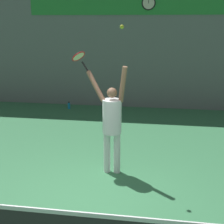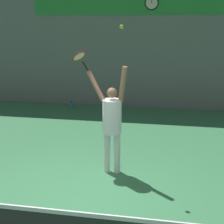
# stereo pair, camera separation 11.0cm
# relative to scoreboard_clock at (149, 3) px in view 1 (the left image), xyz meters

# --- Properties ---
(ground_plane) EXTENTS (18.00, 18.00, 0.00)m
(ground_plane) POSITION_rel_scoreboard_clock_xyz_m (-0.69, -6.25, -3.41)
(ground_plane) COLOR #387A4C
(back_wall) EXTENTS (18.00, 0.10, 5.00)m
(back_wall) POSITION_rel_scoreboard_clock_xyz_m (-0.69, 0.08, -0.91)
(back_wall) COLOR slate
(back_wall) RESTS_ON ground_plane
(sponsor_banner) EXTENTS (6.41, 0.02, 0.71)m
(sponsor_banner) POSITION_rel_scoreboard_clock_xyz_m (-0.69, 0.02, -0.00)
(sponsor_banner) COLOR #288C38
(scoreboard_clock) EXTENTS (0.44, 0.04, 0.44)m
(scoreboard_clock) POSITION_rel_scoreboard_clock_xyz_m (0.00, 0.00, 0.00)
(scoreboard_clock) COLOR beige
(tennis_player) EXTENTS (0.87, 0.52, 2.11)m
(tennis_player) POSITION_rel_scoreboard_clock_xyz_m (-0.43, -4.86, -2.35)
(tennis_player) COLOR white
(tennis_player) RESTS_ON ground_plane
(tennis_racket) EXTENTS (0.41, 0.36, 0.39)m
(tennis_racket) POSITION_rel_scoreboard_clock_xyz_m (-1.13, -4.46, -1.22)
(tennis_racket) COLOR black
(tennis_ball) EXTENTS (0.07, 0.07, 0.07)m
(tennis_ball) POSITION_rel_scoreboard_clock_xyz_m (-0.24, -5.00, -0.63)
(tennis_ball) COLOR #CCDB2D
(water_bottle) EXTENTS (0.08, 0.08, 0.25)m
(water_bottle) POSITION_rel_scoreboard_clock_xyz_m (-2.56, -0.53, -3.30)
(water_bottle) COLOR #198CCC
(water_bottle) RESTS_ON ground_plane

